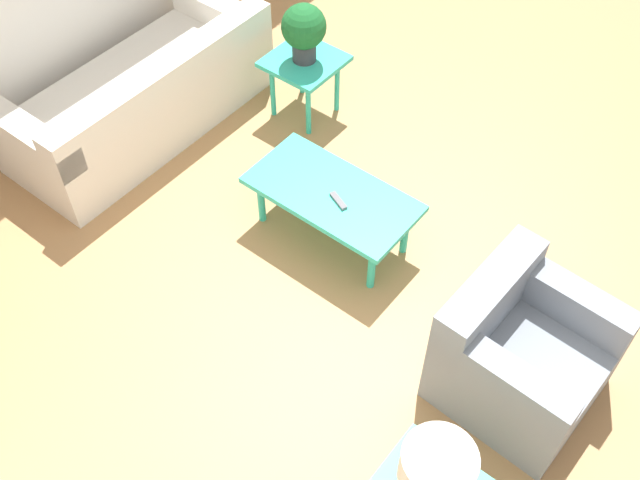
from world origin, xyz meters
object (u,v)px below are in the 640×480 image
object	(u,v)px
side_table_plant	(305,68)
sofa	(143,98)
potted_plant	(304,29)
armchair	(518,354)
coffee_table	(332,197)
table_lamp	(437,471)

from	to	relation	value
side_table_plant	sofa	bearing A→B (deg)	46.59
sofa	potted_plant	world-z (taller)	potted_plant
sofa	potted_plant	bearing A→B (deg)	136.52
armchair	coffee_table	distance (m)	1.54
potted_plant	sofa	bearing A→B (deg)	46.59
sofa	potted_plant	distance (m)	1.32
potted_plant	table_lamp	size ratio (longest dim) A/B	1.02
sofa	table_lamp	bearing A→B (deg)	68.69
sofa	table_lamp	size ratio (longest dim) A/B	4.70
table_lamp	armchair	bearing A→B (deg)	-86.11
sofa	armchair	bearing A→B (deg)	85.44
sofa	table_lamp	xyz separation A→B (m)	(-3.39, 1.32, 0.52)
side_table_plant	potted_plant	distance (m)	0.34
table_lamp	sofa	bearing A→B (deg)	-21.24
coffee_table	table_lamp	distance (m)	2.11
coffee_table	armchair	bearing A→B (deg)	170.05
potted_plant	armchair	bearing A→B (deg)	154.97
sofa	table_lamp	distance (m)	3.67
table_lamp	coffee_table	bearing A→B (deg)	-39.75
potted_plant	table_lamp	distance (m)	3.37
coffee_table	side_table_plant	size ratio (longest dim) A/B	2.13
side_table_plant	potted_plant	world-z (taller)	potted_plant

